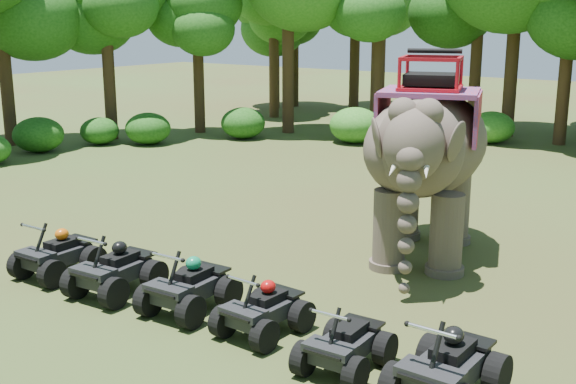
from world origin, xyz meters
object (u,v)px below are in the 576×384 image
(atv_1, at_px, (115,263))
(atv_4, at_px, (345,336))
(atv_0, at_px, (57,248))
(atv_3, at_px, (263,302))
(atv_5, at_px, (448,357))
(elephant, at_px, (427,156))
(atv_2, at_px, (189,279))

(atv_1, xyz_separation_m, atv_4, (5.53, -0.05, -0.08))
(atv_0, bearing_deg, atv_1, -0.98)
(atv_1, distance_m, atv_3, 3.65)
(atv_5, bearing_deg, atv_1, -178.89)
(elephant, distance_m, atv_2, 6.40)
(atv_1, xyz_separation_m, atv_5, (7.24, 0.04, 0.02))
(atv_3, xyz_separation_m, atv_4, (1.90, -0.29, -0.02))
(atv_4, bearing_deg, atv_0, 177.36)
(atv_0, bearing_deg, atv_4, -1.75)
(atv_1, relative_size, atv_4, 1.14)
(atv_0, relative_size, atv_5, 0.94)
(atv_0, distance_m, atv_1, 1.85)
(atv_0, height_order, atv_1, atv_1)
(atv_1, distance_m, atv_5, 7.24)
(atv_2, xyz_separation_m, atv_3, (1.78, 0.03, -0.06))
(atv_3, relative_size, atv_5, 0.88)
(atv_2, bearing_deg, atv_3, -2.30)
(elephant, bearing_deg, atv_3, -112.50)
(atv_2, height_order, atv_3, atv_2)
(atv_1, relative_size, atv_2, 1.01)
(atv_4, height_order, atv_5, atv_5)
(elephant, bearing_deg, atv_4, -94.63)
(elephant, xyz_separation_m, atv_1, (-4.01, -5.99, -1.73))
(elephant, bearing_deg, atv_5, -80.26)
(atv_1, bearing_deg, atv_2, 2.72)
(atv_4, bearing_deg, atv_2, 173.44)
(atv_1, height_order, atv_5, atv_5)
(atv_0, height_order, atv_3, atv_0)
(atv_4, bearing_deg, elephant, 101.76)
(atv_3, bearing_deg, elephant, 88.88)
(atv_1, relative_size, atv_5, 0.98)
(atv_2, distance_m, atv_3, 1.78)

